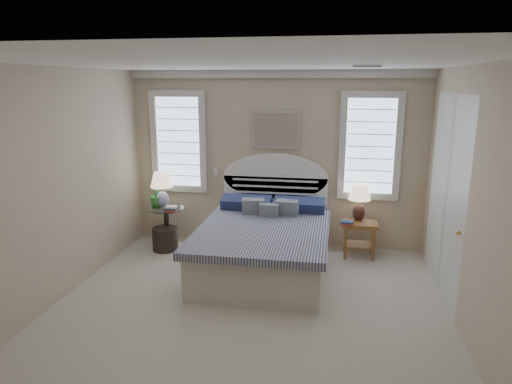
% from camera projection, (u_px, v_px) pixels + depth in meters
% --- Properties ---
extents(floor, '(4.50, 5.00, 0.01)m').
position_uv_depth(floor, '(244.00, 320.00, 4.96)').
color(floor, '#BCB3A1').
rests_on(floor, ground).
extents(ceiling, '(4.50, 5.00, 0.01)m').
position_uv_depth(ceiling, '(242.00, 63.00, 4.32)').
color(ceiling, white).
rests_on(ceiling, wall_back).
extents(wall_back, '(4.50, 0.02, 2.70)m').
position_uv_depth(wall_back, '(276.00, 160.00, 7.03)').
color(wall_back, '#BDA68E').
rests_on(wall_back, floor).
extents(wall_left, '(0.02, 5.00, 2.70)m').
position_uv_depth(wall_left, '(43.00, 191.00, 5.02)').
color(wall_left, '#BDA68E').
rests_on(wall_left, floor).
extents(wall_right, '(0.02, 5.00, 2.70)m').
position_uv_depth(wall_right, '(479.00, 211.00, 4.26)').
color(wall_right, '#BDA68E').
rests_on(wall_right, floor).
extents(crown_molding, '(4.50, 0.08, 0.12)m').
position_uv_depth(crown_molding, '(276.00, 74.00, 6.69)').
color(crown_molding, silver).
rests_on(crown_molding, wall_back).
extents(hvac_vent, '(0.30, 0.20, 0.02)m').
position_uv_depth(hvac_vent, '(367.00, 67.00, 4.89)').
color(hvac_vent, '#B2B2B2').
rests_on(hvac_vent, ceiling).
extents(switch_plate, '(0.08, 0.01, 0.12)m').
position_uv_depth(switch_plate, '(216.00, 171.00, 7.22)').
color(switch_plate, silver).
rests_on(switch_plate, wall_back).
extents(window_left, '(0.90, 0.06, 1.60)m').
position_uv_depth(window_left, '(179.00, 142.00, 7.22)').
color(window_left, silver).
rests_on(window_left, wall_back).
extents(window_right, '(0.90, 0.06, 1.60)m').
position_uv_depth(window_right, '(370.00, 146.00, 6.71)').
color(window_right, silver).
rests_on(window_right, wall_back).
extents(painting, '(0.74, 0.04, 0.58)m').
position_uv_depth(painting, '(276.00, 130.00, 6.88)').
color(painting, silver).
rests_on(painting, wall_back).
extents(closet_door, '(0.02, 1.80, 2.40)m').
position_uv_depth(closet_door, '(446.00, 196.00, 5.44)').
color(closet_door, silver).
rests_on(closet_door, floor).
extents(bed, '(1.72, 2.28, 1.47)m').
position_uv_depth(bed, '(265.00, 242.00, 6.26)').
color(bed, beige).
rests_on(bed, floor).
extents(side_table_left, '(0.56, 0.56, 0.63)m').
position_uv_depth(side_table_left, '(167.00, 223.00, 7.11)').
color(side_table_left, black).
rests_on(side_table_left, floor).
extents(nightstand_right, '(0.50, 0.40, 0.53)m').
position_uv_depth(nightstand_right, '(360.00, 231.00, 6.70)').
color(nightstand_right, olive).
rests_on(nightstand_right, floor).
extents(floor_pot, '(0.40, 0.40, 0.35)m').
position_uv_depth(floor_pot, '(165.00, 239.00, 7.01)').
color(floor_pot, black).
rests_on(floor_pot, floor).
extents(lamp_left, '(0.41, 0.41, 0.56)m').
position_uv_depth(lamp_left, '(162.00, 186.00, 6.99)').
color(lamp_left, silver).
rests_on(lamp_left, side_table_left).
extents(lamp_right, '(0.43, 0.43, 0.54)m').
position_uv_depth(lamp_right, '(359.00, 198.00, 6.70)').
color(lamp_right, black).
rests_on(lamp_right, nightstand_right).
extents(potted_plant, '(0.31, 0.31, 0.44)m').
position_uv_depth(potted_plant, '(157.00, 193.00, 7.02)').
color(potted_plant, '#367A30').
rests_on(potted_plant, side_table_left).
extents(books_left, '(0.19, 0.14, 0.08)m').
position_uv_depth(books_left, '(171.00, 209.00, 6.86)').
color(books_left, '#A9342A').
rests_on(books_left, side_table_left).
extents(books_right, '(0.19, 0.14, 0.05)m').
position_uv_depth(books_right, '(347.00, 223.00, 6.55)').
color(books_right, '#A9342A').
rests_on(books_right, nightstand_right).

